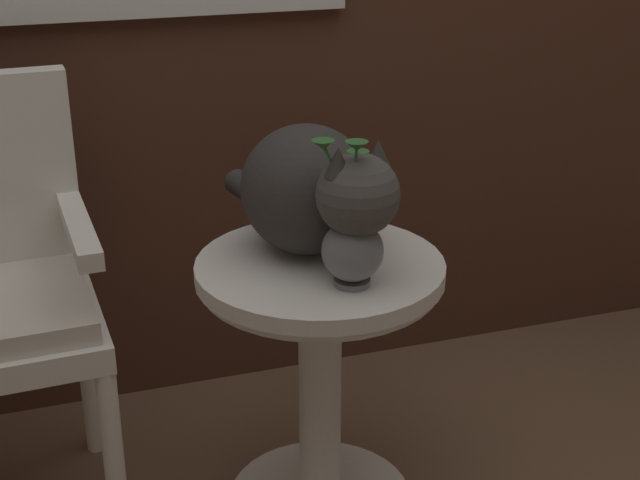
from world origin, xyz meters
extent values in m
cube|color=silver|center=(-0.13, 0.67, 1.09)|extent=(0.92, 0.03, 0.07)
cylinder|color=silver|center=(0.07, 0.06, 0.31)|extent=(0.10, 0.10, 0.57)
cylinder|color=silver|center=(0.07, 0.06, 0.62)|extent=(0.53, 0.53, 0.03)
torus|color=silver|center=(0.07, 0.06, 0.59)|extent=(0.51, 0.51, 0.02)
cylinder|color=silver|center=(-0.39, 0.05, 0.23)|extent=(0.04, 0.04, 0.46)
cylinder|color=silver|center=(-0.41, 0.45, 0.23)|extent=(0.04, 0.04, 0.46)
cube|color=silver|center=(-0.41, 0.25, 0.70)|extent=(0.07, 0.41, 0.04)
ellipsoid|color=#33302D|center=(0.06, 0.13, 0.77)|extent=(0.34, 0.35, 0.28)
sphere|color=#494643|center=(0.11, -0.06, 0.82)|extent=(0.17, 0.17, 0.17)
cone|color=#33302D|center=(0.06, -0.07, 0.90)|extent=(0.05, 0.05, 0.06)
cone|color=#33302D|center=(0.15, -0.05, 0.90)|extent=(0.05, 0.05, 0.06)
cylinder|color=#33302D|center=(0.02, 0.33, 0.69)|extent=(0.12, 0.27, 0.06)
cylinder|color=slate|center=(0.10, -0.07, 0.64)|extent=(0.07, 0.07, 0.01)
ellipsoid|color=slate|center=(0.10, -0.07, 0.71)|extent=(0.12, 0.12, 0.12)
cylinder|color=slate|center=(0.10, -0.07, 0.78)|extent=(0.07, 0.07, 0.05)
torus|color=slate|center=(0.10, -0.07, 0.80)|extent=(0.09, 0.09, 0.01)
cylinder|color=#2D662D|center=(0.07, -0.06, 0.86)|extent=(0.06, 0.02, 0.13)
cone|color=#2D662D|center=(0.04, -0.06, 0.93)|extent=(0.04, 0.04, 0.02)
cylinder|color=#2D662D|center=(0.10, -0.06, 0.85)|extent=(0.02, 0.03, 0.09)
cone|color=#2D662D|center=(0.11, -0.04, 0.89)|extent=(0.04, 0.04, 0.02)
cylinder|color=#2D662D|center=(0.09, -0.08, 0.87)|extent=(0.01, 0.03, 0.13)
cone|color=#2D662D|center=(0.09, -0.09, 0.93)|extent=(0.04, 0.04, 0.02)
camera|label=1|loc=(-0.48, -1.62, 1.43)|focal=51.67mm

